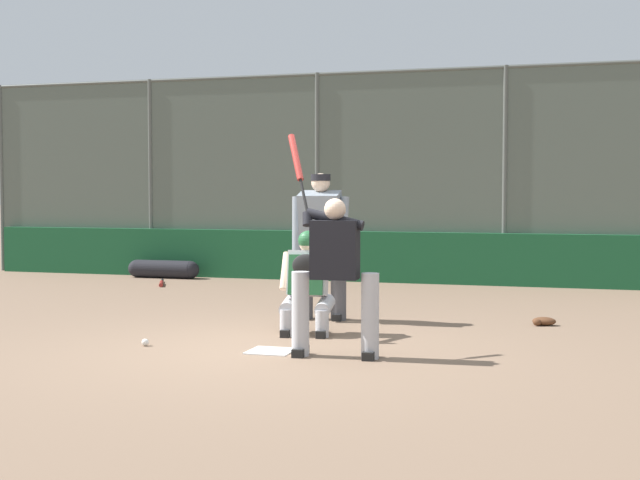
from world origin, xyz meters
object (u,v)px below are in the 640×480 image
Objects in this scene: batter_at_plate at (334,271)px; fielding_glove_on_dirt at (543,321)px; umpire_home at (321,241)px; spare_bat_by_padding at (161,283)px; baseball_loose at (145,342)px; catcher_behind_plate at (307,281)px; equipment_bag_dugout_side at (163,269)px.

batter_at_plate is 7.85× the size of fielding_glove_on_dirt.
batter_at_plate is at bearing 105.78° from umpire_home.
baseball_loose reaches higher than spare_bat_by_padding.
catcher_behind_plate reaches higher than baseball_loose.
catcher_behind_plate is at bearing -65.21° from batter_at_plate.
baseball_loose is at bearing 34.16° from fielding_glove_on_dirt.
spare_bat_by_padding is at bearing 115.07° from equipment_bag_dugout_side.
batter_at_plate is at bearing 55.37° from fielding_glove_on_dirt.
fielding_glove_on_dirt is 0.20× the size of equipment_bag_dugout_side.
umpire_home is at bearing -117.69° from baseball_loose.
fielding_glove_on_dirt is 7.94m from equipment_bag_dugout_side.
equipment_bag_dugout_side is (4.43, -5.36, -0.43)m from catcher_behind_plate.
spare_bat_by_padding is 1.28m from equipment_bag_dugout_side.
umpire_home reaches higher than catcher_behind_plate.
equipment_bag_dugout_side is (5.08, -6.57, -0.66)m from batter_at_plate.
umpire_home is 24.23× the size of baseball_loose.
spare_bat_by_padding is (4.54, -5.42, -0.79)m from batter_at_plate.
umpire_home reaches higher than baseball_loose.
equipment_bag_dugout_side is (0.54, -1.15, 0.13)m from spare_bat_by_padding.
catcher_behind_plate is (0.65, -1.21, -0.23)m from batter_at_plate.
catcher_behind_plate is 2.90m from fielding_glove_on_dirt.
spare_bat_by_padding is at bearing -23.71° from fielding_glove_on_dirt.
spare_bat_by_padding is (3.89, -4.21, -0.56)m from catcher_behind_plate.
fielding_glove_on_dirt is at bearing 41.24° from spare_bat_by_padding.
batter_at_plate is at bearing 14.90° from spare_bat_by_padding.
batter_at_plate is 7.11m from spare_bat_by_padding.
spare_bat_by_padding is 0.61× the size of equipment_bag_dugout_side.
umpire_home is 6.08m from equipment_bag_dugout_side.
catcher_behind_plate reaches higher than fielding_glove_on_dirt.
equipment_bag_dugout_side reaches higher than fielding_glove_on_dirt.
equipment_bag_dugout_side is at bearing -179.97° from spare_bat_by_padding.
batter_at_plate is 1.54× the size of equipment_bag_dugout_side.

